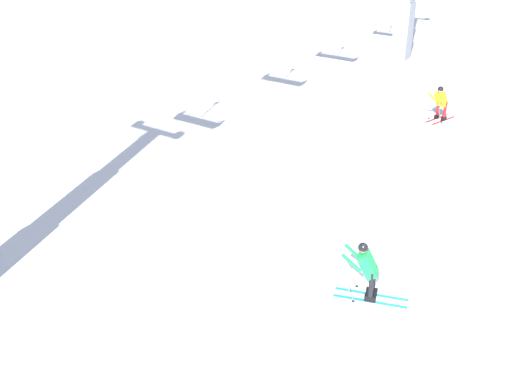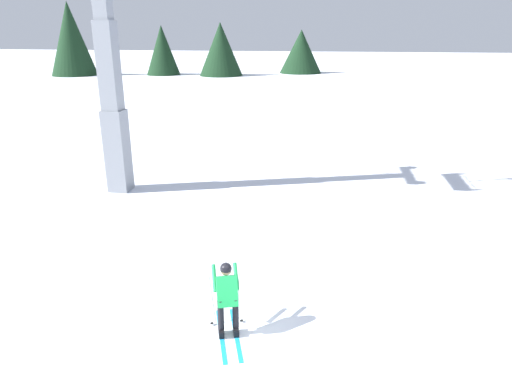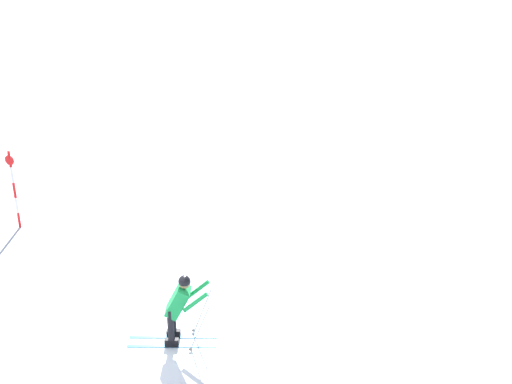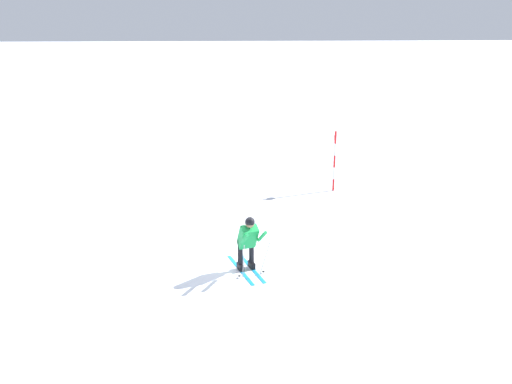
# 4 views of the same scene
# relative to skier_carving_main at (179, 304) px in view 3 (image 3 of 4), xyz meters

# --- Properties ---
(ground_plane) EXTENTS (260.00, 260.00, 0.00)m
(ground_plane) POSITION_rel_skier_carving_main_xyz_m (0.85, -0.77, -0.88)
(ground_plane) COLOR white
(skier_carving_main) EXTENTS (1.04, 1.83, 1.65)m
(skier_carving_main) POSITION_rel_skier_carving_main_xyz_m (0.00, 0.00, 0.00)
(skier_carving_main) COLOR #198CCC
(skier_carving_main) RESTS_ON ground_plane
(trail_marker_pole) EXTENTS (0.07, 0.28, 2.23)m
(trail_marker_pole) POSITION_rel_skier_carving_main_xyz_m (-3.49, -6.43, 0.32)
(trail_marker_pole) COLOR red
(trail_marker_pole) RESTS_ON ground_plane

